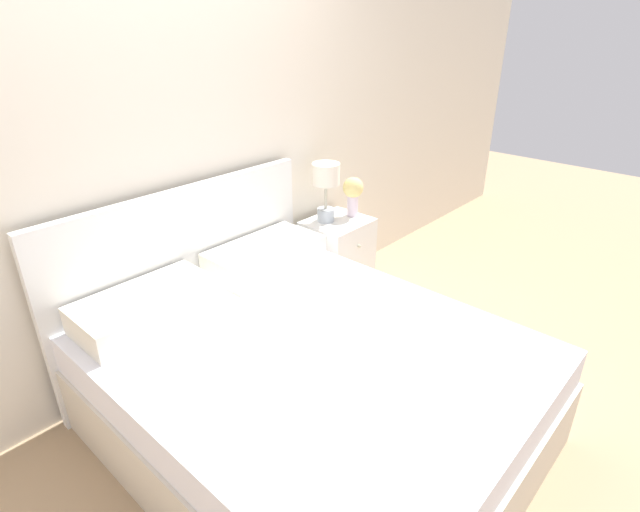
{
  "coord_description": "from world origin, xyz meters",
  "views": [
    {
      "loc": [
        -1.35,
        -2.25,
        1.89
      ],
      "look_at": [
        0.55,
        -0.54,
        0.64
      ],
      "focal_mm": 28.0,
      "sensor_mm": 36.0,
      "label": 1
    }
  ],
  "objects_px": {
    "nightstand": "(337,260)",
    "flower_vase": "(353,192)",
    "bed": "(300,379)",
    "table_lamp": "(326,183)"
  },
  "relations": [
    {
      "from": "bed",
      "to": "flower_vase",
      "type": "bearing_deg",
      "value": 28.88
    },
    {
      "from": "nightstand",
      "to": "table_lamp",
      "type": "relative_size",
      "value": 1.51
    },
    {
      "from": "nightstand",
      "to": "flower_vase",
      "type": "height_order",
      "value": "flower_vase"
    },
    {
      "from": "nightstand",
      "to": "flower_vase",
      "type": "xyz_separation_m",
      "value": [
        0.15,
        -0.01,
        0.48
      ]
    },
    {
      "from": "bed",
      "to": "nightstand",
      "type": "xyz_separation_m",
      "value": [
        1.09,
        0.7,
        0.01
      ]
    },
    {
      "from": "table_lamp",
      "to": "flower_vase",
      "type": "distance_m",
      "value": 0.24
    },
    {
      "from": "nightstand",
      "to": "flower_vase",
      "type": "bearing_deg",
      "value": -4.86
    },
    {
      "from": "nightstand",
      "to": "table_lamp",
      "type": "height_order",
      "value": "table_lamp"
    },
    {
      "from": "table_lamp",
      "to": "nightstand",
      "type": "bearing_deg",
      "value": -45.04
    },
    {
      "from": "flower_vase",
      "to": "bed",
      "type": "bearing_deg",
      "value": -151.12
    }
  ]
}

